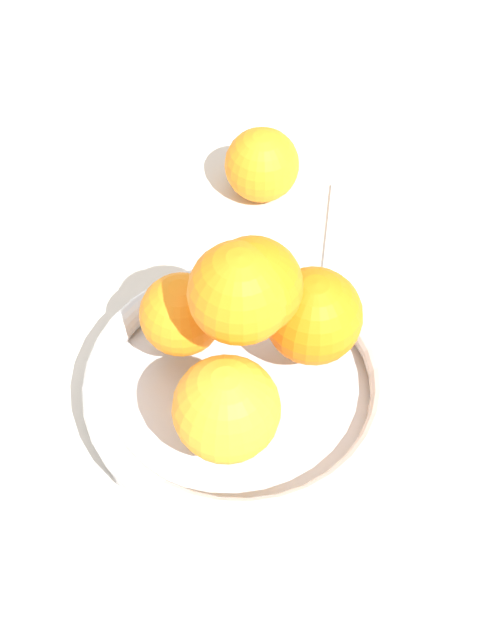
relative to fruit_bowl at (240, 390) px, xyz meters
The scene contains 5 objects.
ground_plane 0.02m from the fruit_bowl, ahead, with size 4.00×4.00×0.00m, color beige.
fruit_bowl is the anchor object (origin of this frame).
orange_pile 0.08m from the fruit_bowl, 156.47° to the left, with size 0.17×0.16×0.13m.
stray_orange 0.25m from the fruit_bowl, 98.38° to the right, with size 0.07×0.07×0.07m, color orange.
napkin_folded 0.24m from the fruit_bowl, 129.86° to the right, with size 0.12×0.12×0.01m, color white.
Camera 1 is at (0.02, 0.39, 0.60)m, focal length 50.00 mm.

